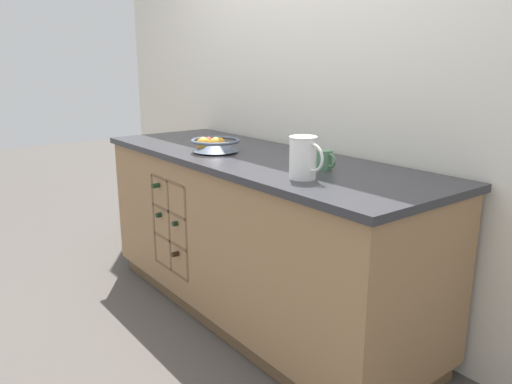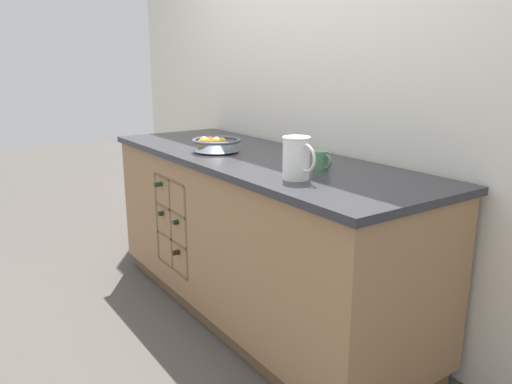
% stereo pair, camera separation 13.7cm
% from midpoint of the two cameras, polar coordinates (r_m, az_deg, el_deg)
% --- Properties ---
extents(ground_plane, '(14.00, 14.00, 0.00)m').
position_cam_midpoint_polar(ground_plane, '(2.98, 1.35, -13.52)').
color(ground_plane, '#4C4742').
extents(back_wall, '(4.56, 0.06, 2.55)m').
position_cam_midpoint_polar(back_wall, '(2.90, 8.43, 11.89)').
color(back_wall, silver).
rests_on(back_wall, ground_plane).
extents(kitchen_island, '(2.20, 0.77, 0.92)m').
position_cam_midpoint_polar(kitchen_island, '(2.79, 1.34, -5.01)').
color(kitchen_island, brown).
rests_on(kitchen_island, ground_plane).
extents(fruit_bowl, '(0.27, 0.27, 0.09)m').
position_cam_midpoint_polar(fruit_bowl, '(2.77, -3.21, 5.53)').
color(fruit_bowl, '#4C5666').
rests_on(fruit_bowl, kitchen_island).
extents(white_pitcher, '(0.18, 0.12, 0.18)m').
position_cam_midpoint_polar(white_pitcher, '(2.11, 6.54, 3.97)').
color(white_pitcher, white).
rests_on(white_pitcher, kitchen_island).
extents(ceramic_mug, '(0.11, 0.07, 0.09)m').
position_cam_midpoint_polar(ceramic_mug, '(2.32, 9.11, 3.56)').
color(ceramic_mug, '#4C7A56').
rests_on(ceramic_mug, kitchen_island).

